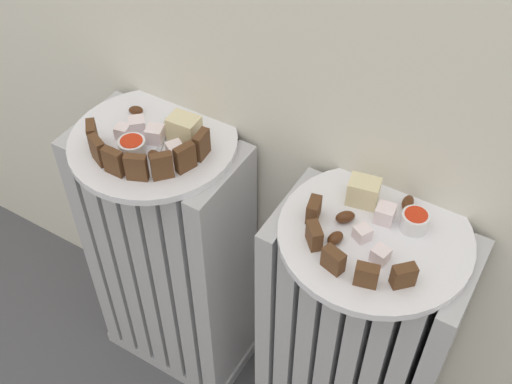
% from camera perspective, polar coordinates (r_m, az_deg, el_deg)
% --- Properties ---
extents(radiator_left, '(0.29, 0.16, 0.59)m').
position_cam_1_polar(radiator_left, '(1.24, -7.57, -6.26)').
color(radiator_left, '#B2B2B7').
rests_on(radiator_left, ground_plane).
extents(radiator_right, '(0.29, 0.16, 0.59)m').
position_cam_1_polar(radiator_right, '(1.13, 8.50, -13.99)').
color(radiator_right, '#B2B2B7').
rests_on(radiator_right, ground_plane).
extents(plate_left, '(0.27, 0.27, 0.01)m').
position_cam_1_polar(plate_left, '(1.02, -9.19, 4.45)').
color(plate_left, white).
rests_on(plate_left, radiator_left).
extents(plate_right, '(0.27, 0.27, 0.01)m').
position_cam_1_polar(plate_right, '(0.88, 10.60, -3.85)').
color(plate_right, white).
rests_on(plate_right, radiator_right).
extents(dark_cake_slice_left_0, '(0.03, 0.03, 0.04)m').
position_cam_1_polar(dark_cake_slice_left_0, '(1.00, -14.41, 4.91)').
color(dark_cake_slice_left_0, '#56351E').
rests_on(dark_cake_slice_left_0, plate_left).
extents(dark_cake_slice_left_1, '(0.03, 0.03, 0.04)m').
position_cam_1_polar(dark_cake_slice_left_1, '(0.98, -13.93, 3.64)').
color(dark_cake_slice_left_1, '#56351E').
rests_on(dark_cake_slice_left_1, plate_left).
extents(dark_cake_slice_left_2, '(0.03, 0.01, 0.04)m').
position_cam_1_polar(dark_cake_slice_left_2, '(0.95, -12.61, 2.65)').
color(dark_cake_slice_left_2, '#56351E').
rests_on(dark_cake_slice_left_2, plate_left).
extents(dark_cake_slice_left_3, '(0.03, 0.03, 0.04)m').
position_cam_1_polar(dark_cake_slice_left_3, '(0.94, -10.65, 2.17)').
color(dark_cake_slice_left_3, '#56351E').
rests_on(dark_cake_slice_left_3, plate_left).
extents(dark_cake_slice_left_4, '(0.03, 0.03, 0.04)m').
position_cam_1_polar(dark_cake_slice_left_4, '(0.93, -8.42, 2.32)').
color(dark_cake_slice_left_4, '#56351E').
rests_on(dark_cake_slice_left_4, plate_left).
extents(dark_cake_slice_left_5, '(0.02, 0.03, 0.04)m').
position_cam_1_polar(dark_cake_slice_left_5, '(0.94, -6.36, 3.06)').
color(dark_cake_slice_left_5, '#56351E').
rests_on(dark_cake_slice_left_5, plate_left).
extents(dark_cake_slice_left_6, '(0.02, 0.03, 0.04)m').
position_cam_1_polar(dark_cake_slice_left_6, '(0.96, -4.90, 4.24)').
color(dark_cake_slice_left_6, '#56351E').
rests_on(dark_cake_slice_left_6, plate_left).
extents(marble_cake_slice_left_0, '(0.05, 0.04, 0.04)m').
position_cam_1_polar(marble_cake_slice_left_0, '(0.99, -6.42, 5.62)').
color(marble_cake_slice_left_0, beige).
rests_on(marble_cake_slice_left_0, plate_left).
extents(turkish_delight_left_0, '(0.03, 0.03, 0.02)m').
position_cam_1_polar(turkish_delight_left_0, '(1.02, -10.58, 5.89)').
color(turkish_delight_left_0, white).
rests_on(turkish_delight_left_0, plate_left).
extents(turkish_delight_left_1, '(0.03, 0.03, 0.02)m').
position_cam_1_polar(turkish_delight_left_1, '(0.97, -7.26, 3.73)').
color(turkish_delight_left_1, white).
rests_on(turkish_delight_left_1, plate_left).
extents(turkish_delight_left_2, '(0.03, 0.03, 0.03)m').
position_cam_1_polar(turkish_delight_left_2, '(1.00, -9.02, 5.11)').
color(turkish_delight_left_2, white).
rests_on(turkish_delight_left_2, plate_left).
extents(turkish_delight_left_3, '(0.03, 0.03, 0.02)m').
position_cam_1_polar(turkish_delight_left_3, '(1.02, -11.81, 5.31)').
color(turkish_delight_left_3, white).
rests_on(turkish_delight_left_3, plate_left).
extents(medjool_date_left_0, '(0.03, 0.02, 0.01)m').
position_cam_1_polar(medjool_date_left_0, '(1.06, -10.69, 7.19)').
color(medjool_date_left_0, '#4C2814').
rests_on(medjool_date_left_0, plate_left).
extents(medjool_date_left_1, '(0.03, 0.03, 0.02)m').
position_cam_1_polar(medjool_date_left_1, '(0.97, -9.03, 3.11)').
color(medjool_date_left_1, '#4C2814').
rests_on(medjool_date_left_1, plate_left).
extents(jam_bowl_left, '(0.04, 0.04, 0.02)m').
position_cam_1_polar(jam_bowl_left, '(0.99, -11.02, 4.08)').
color(jam_bowl_left, white).
rests_on(jam_bowl_left, plate_left).
extents(dark_cake_slice_right_0, '(0.02, 0.03, 0.03)m').
position_cam_1_polar(dark_cake_slice_right_0, '(0.87, 5.18, -1.60)').
color(dark_cake_slice_right_0, '#56351E').
rests_on(dark_cake_slice_right_0, plate_right).
extents(dark_cake_slice_right_1, '(0.03, 0.03, 0.03)m').
position_cam_1_polar(dark_cake_slice_right_1, '(0.84, 5.24, -3.90)').
color(dark_cake_slice_right_1, '#56351E').
rests_on(dark_cake_slice_right_1, plate_right).
extents(dark_cake_slice_right_2, '(0.03, 0.02, 0.03)m').
position_cam_1_polar(dark_cake_slice_right_2, '(0.82, 6.93, -6.05)').
color(dark_cake_slice_right_2, '#56351E').
rests_on(dark_cake_slice_right_2, plate_right).
extents(dark_cake_slice_right_3, '(0.03, 0.02, 0.03)m').
position_cam_1_polar(dark_cake_slice_right_3, '(0.81, 9.85, -7.34)').
color(dark_cake_slice_right_3, '#56351E').
rests_on(dark_cake_slice_right_3, plate_right).
extents(dark_cake_slice_right_4, '(0.03, 0.03, 0.03)m').
position_cam_1_polar(dark_cake_slice_right_4, '(0.82, 13.06, -7.31)').
color(dark_cake_slice_right_4, '#56351E').
rests_on(dark_cake_slice_right_4, plate_right).
extents(marble_cake_slice_right_0, '(0.05, 0.04, 0.04)m').
position_cam_1_polar(marble_cake_slice_right_0, '(0.90, 9.58, 0.03)').
color(marble_cake_slice_right_0, beige).
rests_on(marble_cake_slice_right_0, plate_right).
extents(turkish_delight_right_0, '(0.03, 0.03, 0.03)m').
position_cam_1_polar(turkish_delight_right_0, '(0.89, 11.46, -1.92)').
color(turkish_delight_right_0, white).
rests_on(turkish_delight_right_0, plate_right).
extents(turkish_delight_right_1, '(0.03, 0.03, 0.02)m').
position_cam_1_polar(turkish_delight_right_1, '(0.86, 9.49, -3.66)').
color(turkish_delight_right_1, white).
rests_on(turkish_delight_right_1, plate_right).
extents(turkish_delight_right_2, '(0.02, 0.02, 0.02)m').
position_cam_1_polar(turkish_delight_right_2, '(0.84, 11.07, -5.54)').
color(turkish_delight_right_2, white).
rests_on(turkish_delight_right_2, plate_right).
extents(medjool_date_right_0, '(0.02, 0.03, 0.02)m').
position_cam_1_polar(medjool_date_right_0, '(0.85, 7.11, -4.12)').
color(medjool_date_right_0, '#4C2814').
rests_on(medjool_date_right_0, plate_right).
extents(medjool_date_right_1, '(0.03, 0.03, 0.02)m').
position_cam_1_polar(medjool_date_right_1, '(0.88, 7.98, -2.23)').
color(medjool_date_right_1, '#4C2814').
rests_on(medjool_date_right_1, plate_right).
extents(medjool_date_right_2, '(0.02, 0.03, 0.02)m').
position_cam_1_polar(medjool_date_right_2, '(0.91, 13.42, -0.94)').
color(medjool_date_right_2, '#4C2814').
rests_on(medjool_date_right_2, plate_right).
extents(jam_bowl_right, '(0.04, 0.04, 0.03)m').
position_cam_1_polar(jam_bowl_right, '(0.88, 14.02, -2.46)').
color(jam_bowl_right, white).
rests_on(jam_bowl_right, plate_right).
extents(fork, '(0.05, 0.10, 0.00)m').
position_cam_1_polar(fork, '(1.01, -8.18, 4.98)').
color(fork, '#B7B7BC').
rests_on(fork, plate_left).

